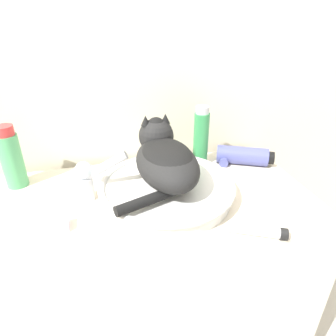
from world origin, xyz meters
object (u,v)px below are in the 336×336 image
(shampoo_bottle_tall, at_px, (201,137))
(deodorant_stick, at_px, (153,151))
(faucet, at_px, (90,177))
(mouthwash_bottle, at_px, (11,158))
(soap_bar, at_px, (53,226))
(hair_dryer, at_px, (241,156))
(cream_tube, at_px, (258,231))
(cat, at_px, (165,157))

(shampoo_bottle_tall, relative_size, deodorant_stick, 1.52)
(faucet, height_order, mouthwash_bottle, mouthwash_bottle)
(soap_bar, bearing_deg, shampoo_bottle_tall, 28.02)
(deodorant_stick, bearing_deg, hair_dryer, -6.73)
(shampoo_bottle_tall, bearing_deg, deodorant_stick, 180.00)
(mouthwash_bottle, relative_size, cream_tube, 1.40)
(faucet, relative_size, shampoo_bottle_tall, 0.72)
(faucet, distance_m, mouthwash_bottle, 0.26)
(cream_tube, bearing_deg, cat, 126.49)
(faucet, height_order, deodorant_stick, faucet)
(deodorant_stick, height_order, soap_bar, deodorant_stick)
(cat, bearing_deg, shampoo_bottle_tall, -49.43)
(mouthwash_bottle, bearing_deg, soap_bar, -63.79)
(deodorant_stick, distance_m, soap_bar, 0.40)
(cat, height_order, deodorant_stick, cat)
(deodorant_stick, distance_m, cream_tube, 0.44)
(mouthwash_bottle, height_order, hair_dryer, mouthwash_bottle)
(mouthwash_bottle, distance_m, deodorant_stick, 0.43)
(shampoo_bottle_tall, distance_m, soap_bar, 0.55)
(cat, bearing_deg, deodorant_stick, -2.38)
(cream_tube, relative_size, soap_bar, 1.78)
(mouthwash_bottle, bearing_deg, cat, -20.22)
(faucet, bearing_deg, shampoo_bottle_tall, 30.76)
(cat, xyz_separation_m, faucet, (-0.21, 0.02, -0.05))
(hair_dryer, bearing_deg, cat, -132.59)
(soap_bar, bearing_deg, faucet, 49.52)
(shampoo_bottle_tall, xyz_separation_m, mouthwash_bottle, (-0.60, 0.00, -0.01))
(deodorant_stick, relative_size, soap_bar, 1.75)
(faucet, distance_m, deodorant_stick, 0.25)
(cat, bearing_deg, mouthwash_bottle, 66.56)
(hair_dryer, bearing_deg, shampoo_bottle_tall, -168.88)
(cream_tube, height_order, soap_bar, cream_tube)
(cat, distance_m, shampoo_bottle_tall, 0.23)
(cream_tube, bearing_deg, shampoo_bottle_tall, 91.28)
(soap_bar, bearing_deg, mouthwash_bottle, 116.21)
(cream_tube, bearing_deg, hair_dryer, 69.80)
(faucet, height_order, cream_tube, faucet)
(faucet, bearing_deg, cat, 4.58)
(faucet, bearing_deg, soap_bar, -119.71)
(cat, height_order, mouthwash_bottle, cat)
(mouthwash_bottle, height_order, cream_tube, mouthwash_bottle)
(cat, xyz_separation_m, shampoo_bottle_tall, (0.17, 0.16, -0.02))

